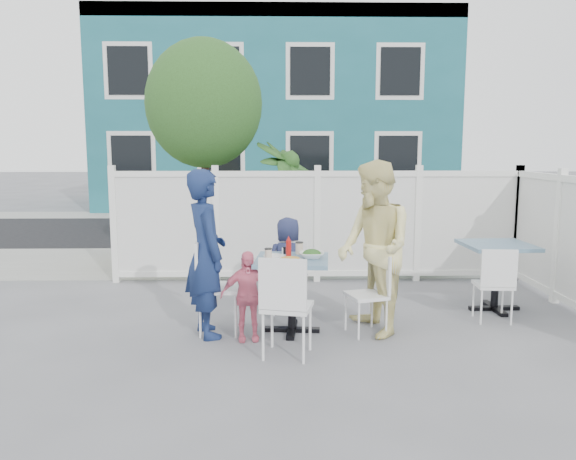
{
  "coord_description": "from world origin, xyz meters",
  "views": [
    {
      "loc": [
        -0.49,
        -5.57,
        1.93
      ],
      "look_at": [
        -0.36,
        0.55,
        1.03
      ],
      "focal_mm": 35.0,
      "sensor_mm": 36.0,
      "label": 1
    }
  ],
  "objects_px": {
    "main_table": "(292,275)",
    "toddler": "(247,296)",
    "chair_right": "(373,287)",
    "boy": "(288,263)",
    "chair_back": "(290,271)",
    "chair_near": "(285,300)",
    "chair_left": "(211,279)",
    "man": "(206,253)",
    "woman": "(374,248)",
    "spare_table": "(497,259)",
    "utility_cabinet": "(160,222)"
  },
  "relations": [
    {
      "from": "chair_right",
      "to": "chair_back",
      "type": "relative_size",
      "value": 1.01
    },
    {
      "from": "chair_back",
      "to": "chair_near",
      "type": "xyz_separation_m",
      "value": [
        -0.08,
        -1.51,
        0.07
      ]
    },
    {
      "from": "man",
      "to": "chair_near",
      "type": "bearing_deg",
      "value": -153.25
    },
    {
      "from": "chair_near",
      "to": "toddler",
      "type": "height_order",
      "value": "chair_near"
    },
    {
      "from": "chair_left",
      "to": "chair_back",
      "type": "distance_m",
      "value": 1.13
    },
    {
      "from": "chair_right",
      "to": "toddler",
      "type": "relative_size",
      "value": 0.92
    },
    {
      "from": "main_table",
      "to": "chair_left",
      "type": "bearing_deg",
      "value": 179.84
    },
    {
      "from": "man",
      "to": "woman",
      "type": "relative_size",
      "value": 0.95
    },
    {
      "from": "spare_table",
      "to": "chair_left",
      "type": "xyz_separation_m",
      "value": [
        -3.29,
        -0.74,
        -0.05
      ]
    },
    {
      "from": "main_table",
      "to": "man",
      "type": "height_order",
      "value": "man"
    },
    {
      "from": "utility_cabinet",
      "to": "boy",
      "type": "bearing_deg",
      "value": -49.89
    },
    {
      "from": "woman",
      "to": "man",
      "type": "bearing_deg",
      "value": -103.93
    },
    {
      "from": "man",
      "to": "toddler",
      "type": "distance_m",
      "value": 0.61
    },
    {
      "from": "chair_back",
      "to": "boy",
      "type": "xyz_separation_m",
      "value": [
        -0.02,
        0.15,
        0.07
      ]
    },
    {
      "from": "chair_left",
      "to": "chair_near",
      "type": "xyz_separation_m",
      "value": [
        0.76,
        -0.77,
        -0.01
      ]
    },
    {
      "from": "toddler",
      "to": "boy",
      "type": "bearing_deg",
      "value": 62.84
    },
    {
      "from": "spare_table",
      "to": "utility_cabinet",
      "type": "bearing_deg",
      "value": 145.96
    },
    {
      "from": "utility_cabinet",
      "to": "boy",
      "type": "distance_m",
      "value": 3.64
    },
    {
      "from": "main_table",
      "to": "spare_table",
      "type": "distance_m",
      "value": 2.56
    },
    {
      "from": "chair_right",
      "to": "boy",
      "type": "bearing_deg",
      "value": 25.08
    },
    {
      "from": "chair_left",
      "to": "woman",
      "type": "bearing_deg",
      "value": 88.86
    },
    {
      "from": "chair_right",
      "to": "woman",
      "type": "height_order",
      "value": "woman"
    },
    {
      "from": "main_table",
      "to": "chair_right",
      "type": "bearing_deg",
      "value": -4.02
    },
    {
      "from": "chair_right",
      "to": "spare_table",
      "type": "bearing_deg",
      "value": -80.08
    },
    {
      "from": "utility_cabinet",
      "to": "chair_back",
      "type": "bearing_deg",
      "value": -50.95
    },
    {
      "from": "utility_cabinet",
      "to": "chair_right",
      "type": "height_order",
      "value": "utility_cabinet"
    },
    {
      "from": "chair_left",
      "to": "chair_near",
      "type": "relative_size",
      "value": 1.02
    },
    {
      "from": "chair_left",
      "to": "main_table",
      "type": "bearing_deg",
      "value": 90.99
    },
    {
      "from": "chair_right",
      "to": "man",
      "type": "height_order",
      "value": "man"
    },
    {
      "from": "chair_left",
      "to": "chair_near",
      "type": "distance_m",
      "value": 1.08
    },
    {
      "from": "spare_table",
      "to": "chair_near",
      "type": "distance_m",
      "value": 2.95
    },
    {
      "from": "boy",
      "to": "man",
      "type": "bearing_deg",
      "value": 33.08
    },
    {
      "from": "main_table",
      "to": "chair_back",
      "type": "relative_size",
      "value": 0.98
    },
    {
      "from": "chair_right",
      "to": "chair_near",
      "type": "height_order",
      "value": "chair_near"
    },
    {
      "from": "chair_right",
      "to": "toddler",
      "type": "height_order",
      "value": "toddler"
    },
    {
      "from": "chair_right",
      "to": "chair_back",
      "type": "distance_m",
      "value": 1.16
    },
    {
      "from": "chair_back",
      "to": "toddler",
      "type": "height_order",
      "value": "toddler"
    },
    {
      "from": "main_table",
      "to": "boy",
      "type": "distance_m",
      "value": 0.91
    },
    {
      "from": "main_table",
      "to": "toddler",
      "type": "xyz_separation_m",
      "value": [
        -0.46,
        -0.24,
        -0.15
      ]
    },
    {
      "from": "chair_left",
      "to": "toddler",
      "type": "relative_size",
      "value": 1.07
    },
    {
      "from": "chair_near",
      "to": "chair_right",
      "type": "bearing_deg",
      "value": 50.55
    },
    {
      "from": "chair_near",
      "to": "main_table",
      "type": "bearing_deg",
      "value": 96.85
    },
    {
      "from": "utility_cabinet",
      "to": "chair_near",
      "type": "relative_size",
      "value": 1.4
    },
    {
      "from": "main_table",
      "to": "woman",
      "type": "bearing_deg",
      "value": -4.42
    },
    {
      "from": "man",
      "to": "woman",
      "type": "bearing_deg",
      "value": -112.15
    },
    {
      "from": "utility_cabinet",
      "to": "boy",
      "type": "height_order",
      "value": "utility_cabinet"
    },
    {
      "from": "spare_table",
      "to": "boy",
      "type": "height_order",
      "value": "boy"
    },
    {
      "from": "spare_table",
      "to": "chair_near",
      "type": "bearing_deg",
      "value": -149.14
    },
    {
      "from": "chair_right",
      "to": "main_table",
      "type": "bearing_deg",
      "value": 69.31
    },
    {
      "from": "man",
      "to": "woman",
      "type": "height_order",
      "value": "woman"
    }
  ]
}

